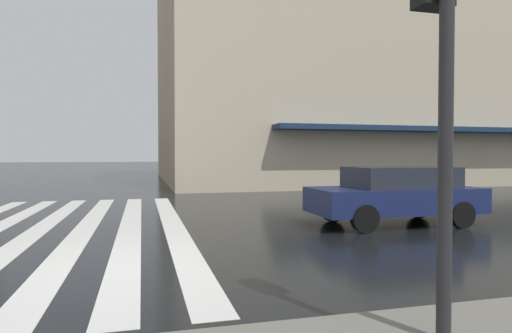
# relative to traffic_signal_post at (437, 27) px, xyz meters

# --- Properties ---
(ground_plane) EXTENTS (220.00, 220.00, 0.00)m
(ground_plane) POSITION_rel_traffic_signal_post_xyz_m (3.66, 2.61, -2.78)
(ground_plane) COLOR black
(zebra_crossing) EXTENTS (13.00, 6.50, 0.01)m
(zebra_crossing) POSITION_rel_traffic_signal_post_xyz_m (7.66, 4.69, -2.78)
(zebra_crossing) COLOR silver
(zebra_crossing) RESTS_ON ground_plane
(haussmann_block_corner) EXTENTS (21.18, 29.67, 20.87)m
(haussmann_block_corner) POSITION_rel_traffic_signal_post_xyz_m (26.15, -13.83, 7.44)
(haussmann_block_corner) COLOR beige
(haussmann_block_corner) RESTS_ON ground_plane
(traffic_signal_post) EXTENTS (0.44, 0.30, 3.65)m
(traffic_signal_post) POSITION_rel_traffic_signal_post_xyz_m (0.00, 0.00, 0.00)
(traffic_signal_post) COLOR #232326
(traffic_signal_post) RESTS_ON sidewalk_pavement
(car_navy) EXTENTS (1.85, 4.10, 1.41)m
(car_navy) POSITION_rel_traffic_signal_post_xyz_m (6.16, -3.58, -2.02)
(car_navy) COLOR navy
(car_navy) RESTS_ON ground_plane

